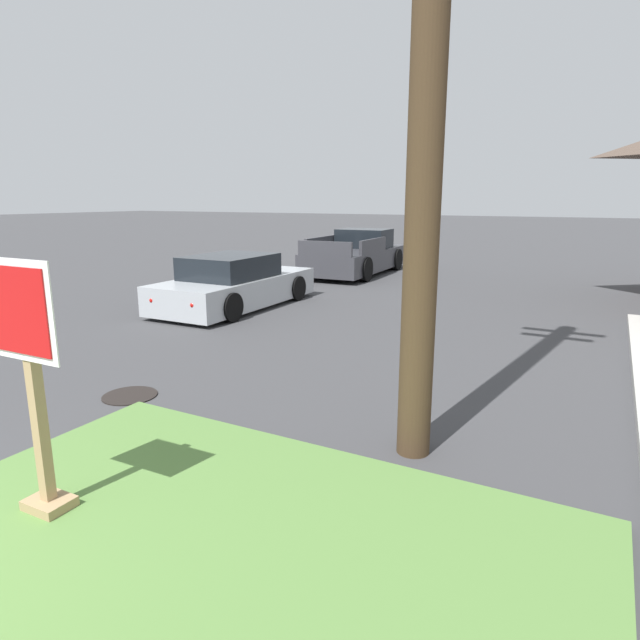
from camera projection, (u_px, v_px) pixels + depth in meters
The scene contains 5 objects.
grass_corner_patch at pixel (174, 588), 3.52m from camera, with size 5.30×4.41×0.08m, color #567F3D.
stop_sign at pixel (33, 392), 4.12m from camera, with size 0.77×0.29×2.03m.
manhole_cover at pixel (130, 396), 7.03m from camera, with size 0.70×0.70×0.02m, color black.
parked_sedan_silver at pixel (235, 284), 12.67m from camera, with size 1.98×4.48×1.25m.
pickup_truck_charcoal at pixel (357, 255), 18.33m from camera, with size 2.25×5.16×1.48m.
Camera 1 is at (4.29, -0.22, 2.54)m, focal length 30.13 mm.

